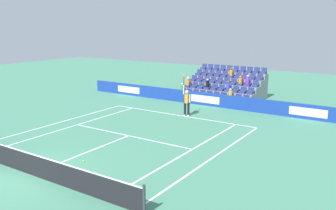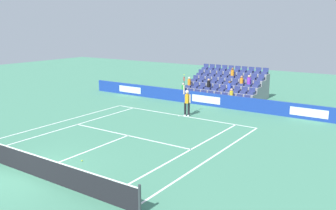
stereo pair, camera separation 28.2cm
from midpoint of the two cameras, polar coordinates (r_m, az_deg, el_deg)
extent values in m
plane|color=#47896B|center=(16.33, -21.45, -10.24)|extent=(80.00, 80.00, 0.00)
cube|color=white|center=(24.66, 1.53, -1.67)|extent=(10.97, 0.10, 0.01)
cube|color=white|center=(20.38, -6.67, -4.86)|extent=(8.23, 0.10, 0.01)
cube|color=white|center=(18.19, -13.19, -7.30)|extent=(0.10, 6.40, 0.01)
cube|color=white|center=(22.86, -15.36, -3.29)|extent=(0.10, 11.89, 0.01)
cube|color=white|center=(17.76, 2.70, -7.46)|extent=(0.10, 11.89, 0.01)
cube|color=white|center=(23.88, -17.55, -2.75)|extent=(0.10, 11.89, 0.01)
cube|color=white|center=(17.15, 6.68, -8.28)|extent=(0.10, 11.89, 0.01)
cube|color=white|center=(24.58, 1.41, -1.72)|extent=(0.10, 0.20, 0.01)
cube|color=#193899|center=(27.80, 5.71, 0.95)|extent=(22.74, 0.20, 0.99)
cube|color=white|center=(25.19, 21.03, -1.08)|extent=(2.43, 0.01, 0.55)
cube|color=white|center=(27.71, 5.60, 0.91)|extent=(2.43, 0.01, 0.55)
cube|color=white|center=(31.87, -6.54, 2.44)|extent=(2.43, 0.01, 0.55)
cylinder|color=#33383D|center=(12.09, -4.49, -14.84)|extent=(0.10, 0.10, 1.07)
cube|color=black|center=(16.16, -21.58, -8.73)|extent=(11.77, 0.02, 0.92)
cube|color=white|center=(16.00, -21.72, -7.13)|extent=(11.77, 0.04, 0.04)
cylinder|color=black|center=(24.51, 2.92, -0.70)|extent=(0.16, 0.16, 0.90)
cylinder|color=black|center=(24.56, 2.38, -0.67)|extent=(0.16, 0.16, 0.90)
cube|color=white|center=(24.60, 2.91, -1.63)|extent=(0.19, 0.28, 0.08)
cube|color=white|center=(24.66, 2.37, -1.59)|extent=(0.19, 0.28, 0.08)
cube|color=orange|center=(24.37, 2.67, 1.03)|extent=(0.32, 0.41, 0.60)
sphere|color=beige|center=(24.28, 2.68, 2.09)|extent=(0.24, 0.24, 0.24)
cylinder|color=beige|center=(24.31, 2.18, 2.47)|extent=(0.09, 0.09, 0.62)
cylinder|color=beige|center=(24.27, 3.14, 1.03)|extent=(0.09, 0.09, 0.56)
cylinder|color=black|center=(24.23, 2.18, 3.52)|extent=(0.04, 0.04, 0.28)
torus|color=red|center=(24.19, 2.19, 4.17)|extent=(0.12, 0.30, 0.31)
sphere|color=#D1E533|center=(24.15, 2.20, 4.83)|extent=(0.07, 0.07, 0.07)
cube|color=gray|center=(28.80, 6.69, 0.76)|extent=(6.20, 0.95, 0.42)
cube|color=navy|center=(27.63, 11.88, 0.72)|extent=(0.48, 0.44, 0.20)
cube|color=navy|center=(27.76, 12.05, 1.30)|extent=(0.48, 0.04, 0.30)
cube|color=navy|center=(27.85, 10.69, 0.87)|extent=(0.48, 0.44, 0.20)
cube|color=navy|center=(27.99, 10.87, 1.44)|extent=(0.48, 0.04, 0.30)
cube|color=navy|center=(28.09, 9.53, 1.01)|extent=(0.48, 0.44, 0.20)
cube|color=navy|center=(28.22, 9.71, 1.58)|extent=(0.48, 0.04, 0.30)
cube|color=navy|center=(28.34, 8.39, 1.16)|extent=(0.48, 0.44, 0.20)
cube|color=navy|center=(28.47, 8.57, 1.72)|extent=(0.48, 0.04, 0.30)
cube|color=navy|center=(28.60, 7.26, 1.30)|extent=(0.48, 0.44, 0.20)
cube|color=navy|center=(28.73, 7.45, 1.85)|extent=(0.48, 0.04, 0.30)
cube|color=navy|center=(28.87, 6.16, 1.43)|extent=(0.48, 0.44, 0.20)
cube|color=navy|center=(29.00, 6.35, 1.98)|extent=(0.48, 0.04, 0.30)
cube|color=navy|center=(29.15, 5.08, 1.57)|extent=(0.48, 0.44, 0.20)
cube|color=navy|center=(29.28, 5.27, 2.11)|extent=(0.48, 0.04, 0.30)
cube|color=navy|center=(29.45, 4.01, 1.70)|extent=(0.48, 0.44, 0.20)
cube|color=navy|center=(29.57, 4.21, 2.23)|extent=(0.48, 0.04, 0.30)
cube|color=navy|center=(29.75, 2.97, 1.82)|extent=(0.48, 0.44, 0.20)
cube|color=navy|center=(29.87, 3.17, 2.35)|extent=(0.48, 0.04, 0.30)
cube|color=navy|center=(30.06, 1.95, 1.95)|extent=(0.48, 0.44, 0.20)
cube|color=navy|center=(30.18, 2.16, 2.47)|extent=(0.48, 0.04, 0.30)
cube|color=gray|center=(29.59, 7.53, 1.47)|extent=(6.20, 0.95, 0.84)
cube|color=navy|center=(28.42, 12.63, 1.88)|extent=(0.48, 0.44, 0.20)
cube|color=navy|center=(28.56, 12.79, 2.43)|extent=(0.48, 0.04, 0.30)
cube|color=navy|center=(28.64, 11.47, 2.01)|extent=(0.48, 0.44, 0.20)
cube|color=navy|center=(28.78, 11.64, 2.56)|extent=(0.48, 0.04, 0.30)
cube|color=navy|center=(28.87, 10.33, 2.15)|extent=(0.48, 0.44, 0.20)
cube|color=navy|center=(29.01, 10.50, 2.69)|extent=(0.48, 0.04, 0.30)
cube|color=navy|center=(29.11, 9.21, 2.28)|extent=(0.48, 0.44, 0.20)
cube|color=navy|center=(29.25, 9.39, 2.82)|extent=(0.48, 0.04, 0.30)
cube|color=navy|center=(29.37, 8.10, 2.40)|extent=(0.48, 0.44, 0.20)
cube|color=navy|center=(29.50, 8.29, 2.94)|extent=(0.48, 0.04, 0.30)
cube|color=navy|center=(29.63, 7.02, 2.53)|extent=(0.48, 0.44, 0.20)
cube|color=navy|center=(29.76, 7.21, 3.06)|extent=(0.48, 0.04, 0.30)
cube|color=navy|center=(29.90, 5.96, 2.65)|extent=(0.48, 0.44, 0.20)
cube|color=navy|center=(30.04, 6.14, 3.17)|extent=(0.48, 0.04, 0.30)
cube|color=navy|center=(30.19, 4.91, 2.76)|extent=(0.48, 0.44, 0.20)
cube|color=navy|center=(30.32, 5.10, 3.28)|extent=(0.48, 0.04, 0.30)
cube|color=navy|center=(30.48, 3.89, 2.88)|extent=(0.48, 0.44, 0.20)
cube|color=navy|center=(30.62, 4.08, 3.39)|extent=(0.48, 0.04, 0.30)
cube|color=navy|center=(30.79, 2.88, 2.99)|extent=(0.48, 0.44, 0.20)
cube|color=navy|center=(30.92, 3.08, 3.50)|extent=(0.48, 0.04, 0.30)
cube|color=gray|center=(30.40, 8.33, 2.15)|extent=(6.20, 0.95, 1.26)
cube|color=navy|center=(29.23, 13.33, 2.97)|extent=(0.48, 0.44, 0.20)
cube|color=navy|center=(29.37, 13.49, 3.51)|extent=(0.48, 0.04, 0.30)
cube|color=navy|center=(29.44, 12.20, 3.10)|extent=(0.48, 0.44, 0.20)
cube|color=navy|center=(29.58, 12.36, 3.63)|extent=(0.48, 0.04, 0.30)
cube|color=navy|center=(29.66, 11.09, 3.22)|extent=(0.48, 0.44, 0.20)
cube|color=navy|center=(29.81, 11.25, 3.74)|extent=(0.48, 0.04, 0.30)
cube|color=navy|center=(29.90, 9.99, 3.34)|extent=(0.48, 0.44, 0.20)
cube|color=navy|center=(30.04, 10.16, 3.86)|extent=(0.48, 0.04, 0.30)
cube|color=navy|center=(30.15, 8.91, 3.45)|extent=(0.48, 0.44, 0.20)
cube|color=navy|center=(30.29, 9.08, 3.97)|extent=(0.48, 0.04, 0.30)
cube|color=navy|center=(30.40, 7.84, 3.56)|extent=(0.48, 0.44, 0.20)
cube|color=navy|center=(30.54, 8.02, 4.07)|extent=(0.48, 0.04, 0.30)
cube|color=navy|center=(30.67, 6.80, 3.67)|extent=(0.48, 0.44, 0.20)
cube|color=navy|center=(30.81, 6.98, 4.18)|extent=(0.48, 0.04, 0.30)
cube|color=navy|center=(30.95, 5.77, 3.78)|extent=(0.48, 0.44, 0.20)
cube|color=navy|center=(31.09, 5.95, 4.28)|extent=(0.48, 0.04, 0.30)
cube|color=navy|center=(31.24, 4.76, 3.88)|extent=(0.48, 0.44, 0.20)
cube|color=navy|center=(31.37, 4.94, 4.38)|extent=(0.48, 0.04, 0.30)
cube|color=navy|center=(31.53, 3.77, 3.98)|extent=(0.48, 0.44, 0.20)
cube|color=navy|center=(31.67, 3.96, 4.47)|extent=(0.48, 0.04, 0.30)
cube|color=gray|center=(31.21, 9.08, 2.79)|extent=(6.20, 0.95, 1.68)
cube|color=navy|center=(30.05, 14.00, 4.01)|extent=(0.48, 0.44, 0.20)
cube|color=navy|center=(30.20, 14.16, 4.52)|extent=(0.48, 0.04, 0.30)
cube|color=navy|center=(30.25, 12.90, 4.12)|extent=(0.48, 0.44, 0.20)
cube|color=navy|center=(30.40, 13.05, 4.63)|extent=(0.48, 0.04, 0.30)
cube|color=navy|center=(30.47, 11.80, 4.23)|extent=(0.48, 0.44, 0.20)
cube|color=navy|center=(30.62, 11.96, 4.74)|extent=(0.48, 0.04, 0.30)
cube|color=navy|center=(30.70, 10.73, 4.34)|extent=(0.48, 0.44, 0.20)
cube|color=navy|center=(30.85, 10.89, 4.84)|extent=(0.48, 0.04, 0.30)
cube|color=navy|center=(30.94, 9.67, 4.45)|extent=(0.48, 0.44, 0.20)
cube|color=navy|center=(31.09, 9.83, 4.94)|extent=(0.48, 0.04, 0.30)
cube|color=navy|center=(31.19, 8.62, 4.55)|extent=(0.48, 0.44, 0.20)
cube|color=navy|center=(31.34, 8.79, 5.04)|extent=(0.48, 0.04, 0.30)
cube|color=navy|center=(31.45, 7.60, 4.65)|extent=(0.48, 0.44, 0.20)
cube|color=navy|center=(31.60, 7.77, 5.14)|extent=(0.48, 0.04, 0.30)
cube|color=navy|center=(31.73, 6.59, 4.74)|extent=(0.48, 0.44, 0.20)
cube|color=navy|center=(31.87, 6.76, 5.23)|extent=(0.48, 0.04, 0.30)
cube|color=navy|center=(32.01, 5.59, 4.84)|extent=(0.48, 0.44, 0.20)
cube|color=navy|center=(32.15, 5.77, 5.32)|extent=(0.48, 0.04, 0.30)
cube|color=navy|center=(32.30, 4.62, 4.93)|extent=(0.48, 0.44, 0.20)
cube|color=navy|center=(32.44, 4.80, 5.40)|extent=(0.48, 0.04, 0.30)
cube|color=gray|center=(32.03, 9.80, 3.40)|extent=(6.20, 0.95, 2.10)
cube|color=navy|center=(30.88, 14.64, 4.99)|extent=(0.48, 0.44, 0.20)
cube|color=navy|center=(31.04, 14.79, 5.48)|extent=(0.48, 0.04, 0.30)
cube|color=navy|center=(31.08, 13.56, 5.09)|extent=(0.48, 0.44, 0.20)
cube|color=navy|center=(31.24, 13.71, 5.58)|extent=(0.48, 0.04, 0.30)
cube|color=navy|center=(31.29, 12.49, 5.19)|extent=(0.48, 0.44, 0.20)
cube|color=navy|center=(31.45, 12.64, 5.68)|extent=(0.48, 0.04, 0.30)
cube|color=navy|center=(31.52, 11.43, 5.29)|extent=(0.48, 0.44, 0.20)
cube|color=navy|center=(31.67, 11.59, 5.78)|extent=(0.48, 0.04, 0.30)
cube|color=navy|center=(31.75, 10.39, 5.39)|extent=(0.48, 0.44, 0.20)
cube|color=navy|center=(31.91, 10.55, 5.87)|extent=(0.48, 0.04, 0.30)
cube|color=navy|center=(32.00, 9.37, 5.48)|extent=(0.48, 0.44, 0.20)
cube|color=navy|center=(32.15, 9.53, 5.96)|extent=(0.48, 0.04, 0.30)
cube|color=navy|center=(32.25, 8.36, 5.57)|extent=(0.48, 0.44, 0.20)
cube|color=navy|center=(32.40, 8.52, 6.05)|extent=(0.48, 0.04, 0.30)
cube|color=navy|center=(32.52, 7.37, 5.66)|extent=(0.48, 0.44, 0.20)
cube|color=navy|center=(32.67, 7.53, 6.13)|extent=(0.48, 0.04, 0.30)
cube|color=navy|center=(32.79, 6.39, 5.74)|extent=(0.48, 0.44, 0.20)
cube|color=navy|center=(32.94, 6.56, 6.21)|extent=(0.48, 0.04, 0.30)
cube|color=navy|center=(33.07, 5.43, 5.83)|extent=(0.48, 0.44, 0.20)
cube|color=navy|center=(33.22, 5.60, 6.29)|extent=(0.48, 0.04, 0.30)
cylinder|color=orange|center=(30.77, 2.94, 3.65)|extent=(0.28, 0.28, 0.51)
sphere|color=beige|center=(30.72, 2.94, 4.30)|extent=(0.20, 0.20, 0.20)
cylinder|color=orange|center=(30.94, 9.73, 5.08)|extent=(0.28, 0.28, 0.48)
sphere|color=brown|center=(30.90, 9.75, 5.71)|extent=(0.20, 0.20, 0.20)
cylinder|color=green|center=(30.04, 2.01, 2.65)|extent=(0.28, 0.28, 0.54)
sphere|color=beige|center=(29.98, 2.01, 3.34)|extent=(0.20, 0.20, 0.20)
cylinder|color=yellow|center=(28.07, 9.60, 1.73)|extent=(0.28, 0.28, 0.50)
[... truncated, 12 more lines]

